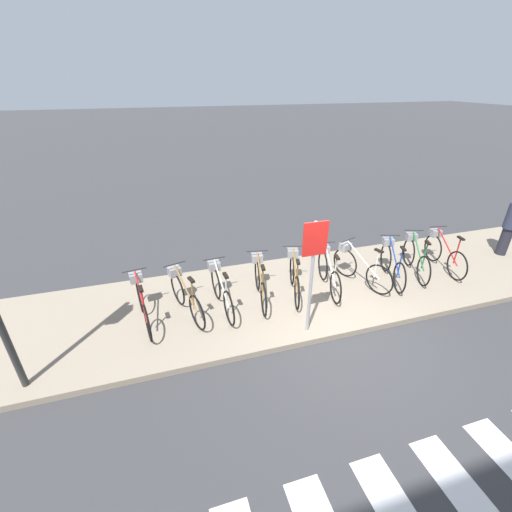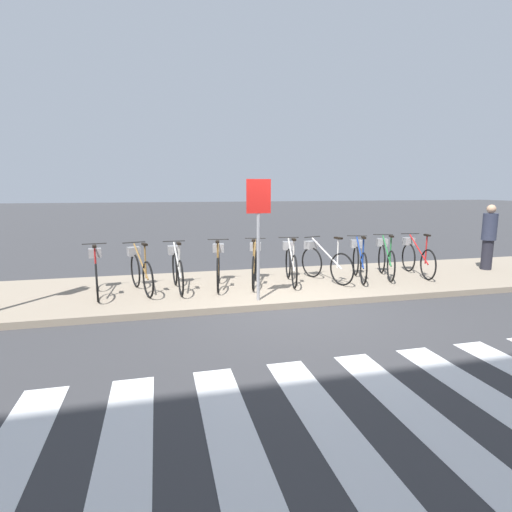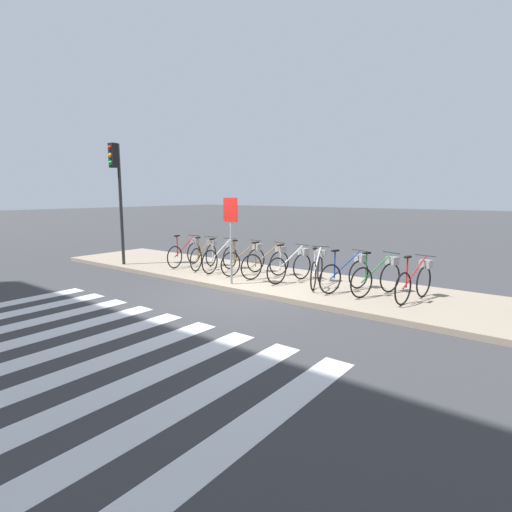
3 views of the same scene
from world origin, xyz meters
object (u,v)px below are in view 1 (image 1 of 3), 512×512
(sign_post, at_px, (313,260))
(parked_bicycle_4, at_px, (294,274))
(parked_bicycle_7, at_px, (392,261))
(parked_bicycle_9, at_px, (443,251))
(pedestrian, at_px, (511,224))
(parked_bicycle_6, at_px, (359,265))
(parked_bicycle_2, at_px, (221,288))
(parked_bicycle_0, at_px, (142,302))
(parked_bicycle_5, at_px, (328,270))
(parked_bicycle_1, at_px, (185,294))
(parked_bicycle_3, at_px, (260,280))
(parked_bicycle_8, at_px, (415,256))

(sign_post, bearing_deg, parked_bicycle_4, 79.37)
(parked_bicycle_7, bearing_deg, parked_bicycle_9, 3.22)
(pedestrian, bearing_deg, parked_bicycle_6, -178.09)
(parked_bicycle_7, distance_m, parked_bicycle_9, 1.55)
(parked_bicycle_2, relative_size, pedestrian, 1.01)
(parked_bicycle_7, distance_m, pedestrian, 3.72)
(parked_bicycle_2, distance_m, parked_bicycle_6, 3.21)
(parked_bicycle_6, bearing_deg, sign_post, -145.67)
(pedestrian, xyz_separation_m, sign_post, (-6.33, -1.38, 0.64))
(parked_bicycle_0, bearing_deg, parked_bicycle_9, 0.65)
(parked_bicycle_5, distance_m, parked_bicycle_9, 3.15)
(parked_bicycle_2, bearing_deg, parked_bicycle_5, 1.16)
(parked_bicycle_6, xyz_separation_m, parked_bicycle_7, (0.84, -0.06, 0.00))
(parked_bicycle_6, xyz_separation_m, pedestrian, (4.53, 0.15, 0.41))
(parked_bicycle_0, xyz_separation_m, parked_bicycle_1, (0.81, 0.03, 0.00))
(parked_bicycle_9, bearing_deg, parked_bicycle_4, 179.67)
(parked_bicycle_1, distance_m, pedestrian, 8.47)
(parked_bicycle_5, xyz_separation_m, parked_bicycle_7, (1.61, -0.07, 0.00))
(parked_bicycle_1, bearing_deg, parked_bicycle_3, 2.29)
(pedestrian, bearing_deg, sign_post, -167.67)
(parked_bicycle_0, relative_size, parked_bicycle_6, 1.04)
(parked_bicycle_0, bearing_deg, parked_bicycle_5, 0.98)
(parked_bicycle_0, height_order, parked_bicycle_1, same)
(parked_bicycle_6, relative_size, parked_bicycle_8, 1.00)
(parked_bicycle_2, bearing_deg, parked_bicycle_7, -0.34)
(parked_bicycle_6, height_order, parked_bicycle_7, same)
(parked_bicycle_9, relative_size, pedestrian, 1.00)
(parked_bicycle_8, height_order, sign_post, sign_post)
(parked_bicycle_9, bearing_deg, sign_post, -163.26)
(parked_bicycle_3, relative_size, pedestrian, 1.00)
(parked_bicycle_7, distance_m, parked_bicycle_8, 0.73)
(parked_bicycle_5, relative_size, parked_bicycle_6, 1.04)
(parked_bicycle_5, xyz_separation_m, sign_post, (-1.04, -1.25, 1.05))
(parked_bicycle_0, bearing_deg, parked_bicycle_3, 2.31)
(parked_bicycle_2, distance_m, parked_bicycle_4, 1.65)
(pedestrian, bearing_deg, parked_bicycle_0, -178.73)
(sign_post, bearing_deg, parked_bicycle_3, 113.23)
(parked_bicycle_6, height_order, parked_bicycle_9, same)
(parked_bicycle_3, distance_m, parked_bicycle_6, 2.35)
(parked_bicycle_2, relative_size, parked_bicycle_4, 1.03)
(parked_bicycle_2, height_order, parked_bicycle_7, same)
(parked_bicycle_1, relative_size, pedestrian, 0.98)
(parked_bicycle_2, xyz_separation_m, parked_bicycle_8, (4.78, 0.06, 0.00))
(parked_bicycle_4, relative_size, parked_bicycle_7, 1.01)
(parked_bicycle_5, distance_m, parked_bicycle_7, 1.61)
(parked_bicycle_9, bearing_deg, parked_bicycle_0, -179.35)
(parked_bicycle_3, xyz_separation_m, parked_bicycle_6, (2.35, -0.04, 0.00))
(parked_bicycle_8, bearing_deg, sign_post, -159.49)
(parked_bicycle_0, bearing_deg, parked_bicycle_7, -0.06)
(parked_bicycle_2, bearing_deg, parked_bicycle_4, 2.96)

